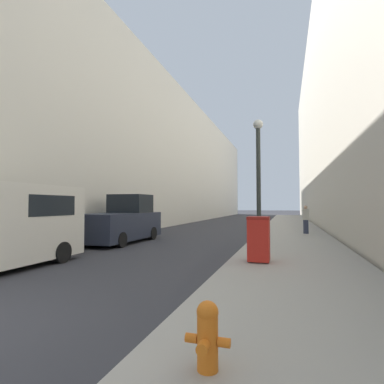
# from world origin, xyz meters

# --- Properties ---
(sidewalk_right) EXTENTS (3.83, 60.00, 0.15)m
(sidewalk_right) POSITION_xyz_m (5.37, 18.00, 0.08)
(sidewalk_right) COLOR #9E998E
(sidewalk_right) RESTS_ON ground
(building_left_glass) EXTENTS (12.00, 60.00, 12.68)m
(building_left_glass) POSITION_xyz_m (-10.05, 26.00, 6.34)
(building_left_glass) COLOR beige
(building_left_glass) RESTS_ON ground
(fire_hydrant) EXTENTS (0.45, 0.33, 0.66)m
(fire_hydrant) POSITION_xyz_m (4.35, 0.52, 0.50)
(fire_hydrant) COLOR orange
(fire_hydrant) RESTS_ON sidewalk_right
(trash_bin) EXTENTS (0.61, 0.69, 1.27)m
(trash_bin) POSITION_xyz_m (4.32, 6.36, 0.81)
(trash_bin) COLOR red
(trash_bin) RESTS_ON sidewalk_right
(lamppost) EXTENTS (0.40, 0.40, 5.14)m
(lamppost) POSITION_xyz_m (4.00, 10.13, 2.95)
(lamppost) COLOR #2D332D
(lamppost) RESTS_ON sidewalk_right
(pickup_truck) EXTENTS (2.03, 4.88, 2.28)m
(pickup_truck) POSITION_xyz_m (-2.36, 10.27, 0.95)
(pickup_truck) COLOR #232838
(pickup_truck) RESTS_ON ground
(pedestrian_on_sidewalk) EXTENTS (0.32, 0.21, 1.58)m
(pedestrian_on_sidewalk) POSITION_xyz_m (6.10, 15.64, 0.95)
(pedestrian_on_sidewalk) COLOR #2D3347
(pedestrian_on_sidewalk) RESTS_ON sidewalk_right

